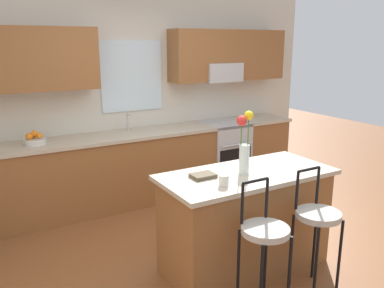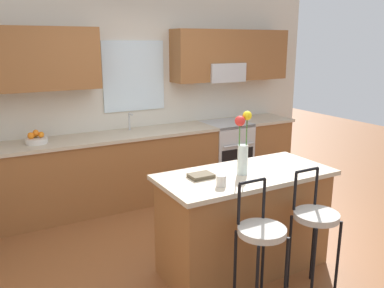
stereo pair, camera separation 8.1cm
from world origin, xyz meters
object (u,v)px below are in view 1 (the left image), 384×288
Objects in this scene: kitchen_island at (245,220)px; flower_vase at (244,145)px; bar_stool_middle at (317,220)px; bar_stool_near at (264,236)px; mug_ceramic at (224,180)px; oven_range at (223,153)px; cookbook at (203,176)px; fruit_bowl_oranges at (34,140)px.

flower_vase reaches higher than kitchen_island.
bar_stool_middle is 1.89× the size of flower_vase.
bar_stool_near reaches higher than mug_ceramic.
bar_stool_near is at bearing -115.43° from kitchen_island.
oven_range is at bearing 61.45° from bar_stool_near.
bar_stool_near is 1.00× the size of bar_stool_middle.
oven_range is 4.60× the size of cookbook.
fruit_bowl_oranges reaches higher than bar_stool_middle.
oven_range is 3.83× the size of fruit_bowl_oranges.
cookbook is at bearing -128.76° from oven_range.
oven_range is 0.88× the size of bar_stool_middle.
kitchen_island is at bearing 15.58° from flower_vase.
flower_vase reaches higher than oven_range.
bar_stool_middle is at bearing -43.98° from cookbook.
flower_vase reaches higher than bar_stool_near.
bar_stool_middle is (0.27, -0.58, 0.17)m from kitchen_island.
flower_vase is 6.14× the size of mug_ceramic.
mug_ceramic is 0.26m from cookbook.
mug_ceramic is (-0.09, 0.40, 0.33)m from bar_stool_near.
oven_range is 2.66m from mug_ceramic.
kitchen_island is 1.50× the size of bar_stool_near.
cookbook is (-0.41, 0.08, 0.47)m from kitchen_island.
bar_stool_middle is (-0.84, -2.55, 0.18)m from oven_range.
oven_range is at bearing 71.82° from bar_stool_middle.
flower_vase is at bearing -55.38° from fruit_bowl_oranges.
bar_stool_near is at bearing -111.55° from flower_vase.
cookbook is 0.83× the size of fruit_bowl_oranges.
bar_stool_middle reaches higher than oven_range.
fruit_bowl_oranges reaches higher than cookbook.
bar_stool_near is at bearing -118.55° from oven_range.
mug_ceramic is at bearing -154.65° from kitchen_island.
fruit_bowl_oranges is (-1.39, 2.01, -0.21)m from flower_vase.
bar_stool_near is 4.34× the size of fruit_bowl_oranges.
fruit_bowl_oranges is at bearing 124.62° from flower_vase.
bar_stool_near is (-1.39, -2.55, 0.18)m from oven_range.
bar_stool_middle reaches higher than mug_ceramic.
kitchen_island is 7.80× the size of cookbook.
kitchen_island is at bearing 25.35° from mug_ceramic.
bar_stool_near is 1.89× the size of flower_vase.
mug_ceramic is at bearing 148.00° from bar_stool_middle.
kitchen_island is (-1.11, -1.97, 0.00)m from oven_range.
mug_ceramic is at bearing -63.74° from fruit_bowl_oranges.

